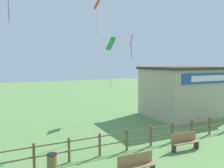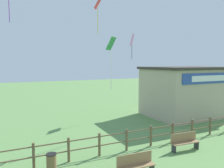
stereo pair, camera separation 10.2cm
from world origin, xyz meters
The scene contains 8 objects.
wooden_fence centered at (0.00, 7.41, 0.72)m, with size 20.73×0.14×1.29m.
seaside_building centered at (9.68, 12.60, 2.40)m, with size 8.03×5.77×4.76m.
park_bench_near_fence centered at (-1.04, 4.71, 0.54)m, with size 1.81×0.47×1.01m.
park_bench_by_building centered at (3.13, 6.02, 0.54)m, with size 1.82×0.53×1.01m.
trash_bin centered at (-4.44, 6.63, 0.46)m, with size 0.49×0.49×0.92m.
kite_green_diamond centered at (0.66, 10.96, 5.91)m, with size 0.90×0.86×3.79m.
kite_red_diamond centered at (1.67, 16.05, 10.18)m, with size 0.87×0.92×3.25m.
kite_pink_diamond centered at (5.32, 15.93, 7.29)m, with size 0.57×0.91×2.54m.
Camera 2 is at (-6.07, -3.41, 5.10)m, focal length 35.00 mm.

